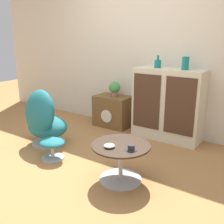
# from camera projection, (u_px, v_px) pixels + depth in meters

# --- Properties ---
(ground_plane) EXTENTS (12.00, 12.00, 0.00)m
(ground_plane) POSITION_uv_depth(u_px,v_px,m) (73.00, 163.00, 3.21)
(ground_plane) COLOR #A87542
(wall_back) EXTENTS (6.40, 0.06, 2.60)m
(wall_back) POSITION_uv_depth(u_px,v_px,m) (141.00, 49.00, 4.15)
(wall_back) COLOR beige
(wall_back) RESTS_ON ground_plane
(sideboard) EXTENTS (1.00, 0.41, 1.05)m
(sideboard) POSITION_uv_depth(u_px,v_px,m) (168.00, 105.00, 3.86)
(sideboard) COLOR beige
(sideboard) RESTS_ON ground_plane
(tv_console) EXTENTS (0.61, 0.40, 0.53)m
(tv_console) POSITION_uv_depth(u_px,v_px,m) (113.00, 111.00, 4.47)
(tv_console) COLOR brown
(tv_console) RESTS_ON ground_plane
(egg_chair) EXTENTS (0.70, 0.65, 0.82)m
(egg_chair) POSITION_uv_depth(u_px,v_px,m) (44.00, 120.00, 3.66)
(egg_chair) COLOR #B7B7BC
(egg_chair) RESTS_ON ground_plane
(ottoman) EXTENTS (0.34, 0.29, 0.27)m
(ottoman) POSITION_uv_depth(u_px,v_px,m) (52.00, 145.00, 3.28)
(ottoman) COLOR #B7B7BC
(ottoman) RESTS_ON ground_plane
(coffee_table) EXTENTS (0.62, 0.62, 0.41)m
(coffee_table) POSITION_uv_depth(u_px,v_px,m) (121.00, 158.00, 2.77)
(coffee_table) COLOR #B7B7BC
(coffee_table) RESTS_ON ground_plane
(vase_leftmost) EXTENTS (0.10, 0.10, 0.18)m
(vase_leftmost) POSITION_uv_depth(u_px,v_px,m) (158.00, 64.00, 3.80)
(vase_leftmost) COLOR #147A75
(vase_leftmost) RESTS_ON sideboard
(vase_inner_left) EXTENTS (0.10, 0.10, 0.18)m
(vase_inner_left) POSITION_uv_depth(u_px,v_px,m) (185.00, 63.00, 3.57)
(vase_inner_left) COLOR #147A75
(vase_inner_left) RESTS_ON sideboard
(potted_plant) EXTENTS (0.19, 0.19, 0.25)m
(potted_plant) POSITION_uv_depth(u_px,v_px,m) (115.00, 88.00, 4.34)
(potted_plant) COLOR #996B4C
(potted_plant) RESTS_ON tv_console
(teacup) EXTENTS (0.11, 0.11, 0.06)m
(teacup) POSITION_uv_depth(u_px,v_px,m) (131.00, 148.00, 2.58)
(teacup) COLOR #2D2D33
(teacup) RESTS_ON coffee_table
(bowl) EXTENTS (0.12, 0.12, 0.04)m
(bowl) POSITION_uv_depth(u_px,v_px,m) (109.00, 146.00, 2.65)
(bowl) COLOR beige
(bowl) RESTS_ON coffee_table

